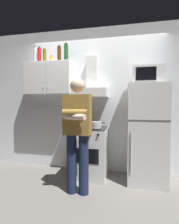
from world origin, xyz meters
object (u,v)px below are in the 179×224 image
object	(u,v)px
bottle_spice_jar	(52,59)
bottle_wine_green	(66,53)
upper_cabinet	(50,79)
bottle_vodka_clear	(35,55)
bottle_soda_red	(39,55)
person_standing	(77,131)
bottle_olive_oil	(45,56)
stove_oven	(90,152)
microwave	(147,75)
cooking_pot	(96,125)
refrigerator	(146,133)
bottle_rum_dark	(59,54)
range_hood	(91,86)

from	to	relation	value
bottle_spice_jar	bottle_wine_green	size ratio (longest dim) A/B	0.38
bottle_spice_jar	upper_cabinet	bearing A→B (deg)	168.41
bottle_vodka_clear	bottle_soda_red	xyz separation A→B (m)	(0.10, -0.03, -0.01)
person_standing	bottle_olive_oil	bearing A→B (deg)	139.18
upper_cabinet	bottle_wine_green	size ratio (longest dim) A/B	2.56
stove_oven	bottle_vodka_clear	distance (m)	2.08
microwave	cooking_pot	bearing A→B (deg)	-170.43
bottle_spice_jar	bottle_soda_red	size ratio (longest dim) A/B	0.44
stove_oven	bottle_soda_red	xyz separation A→B (m)	(-0.99, 0.10, 1.76)
refrigerator	bottle_vodka_clear	bearing A→B (deg)	176.43
bottle_olive_oil	refrigerator	bearing A→B (deg)	-3.89
stove_oven	person_standing	bearing A→B (deg)	-94.72
microwave	bottle_rum_dark	size ratio (longest dim) A/B	1.62
bottle_soda_red	stove_oven	bearing A→B (deg)	-5.82
upper_cabinet	refrigerator	world-z (taller)	upper_cabinet
cooking_pot	bottle_wine_green	bearing A→B (deg)	155.95
refrigerator	range_hood	bearing A→B (deg)	172.45
bottle_vodka_clear	bottle_olive_oil	distance (m)	0.19
bottle_olive_oil	bottle_spice_jar	bearing A→B (deg)	-4.14
stove_oven	microwave	distance (m)	1.62
bottle_olive_oil	bottle_soda_red	distance (m)	0.10
person_standing	bottle_wine_green	bearing A→B (deg)	119.46
stove_oven	bottle_vodka_clear	bearing A→B (deg)	173.30
microwave	bottle_soda_red	distance (m)	2.00
person_standing	bottle_olive_oil	size ratio (longest dim) A/B	6.12
microwave	person_standing	bearing A→B (deg)	-148.00
person_standing	bottle_rum_dark	size ratio (longest dim) A/B	5.52
bottle_rum_dark	bottle_soda_red	size ratio (longest dim) A/B	1.00
cooking_pot	bottle_soda_red	distance (m)	1.70
bottle_vodka_clear	bottle_olive_oil	size ratio (longest dim) A/B	1.20
microwave	person_standing	world-z (taller)	microwave
bottle_olive_oil	bottle_soda_red	xyz separation A→B (m)	(-0.09, -0.03, 0.01)
person_standing	cooking_pot	xyz separation A→B (m)	(0.18, 0.49, 0.03)
upper_cabinet	microwave	bearing A→B (deg)	-3.48
range_hood	bottle_olive_oil	bearing A→B (deg)	-179.98
cooking_pot	bottle_spice_jar	xyz separation A→B (m)	(-0.88, 0.24, 1.18)
stove_oven	bottle_vodka_clear	size ratio (longest dim) A/B	2.71
bottle_wine_green	cooking_pot	bearing A→B (deg)	-24.05
person_standing	cooking_pot	size ratio (longest dim) A/B	5.56
refrigerator	person_standing	distance (m)	1.17
microwave	bottle_rum_dark	bearing A→B (deg)	177.08
bottle_vodka_clear	bottle_spice_jar	size ratio (longest dim) A/B	2.44
person_standing	bottle_vodka_clear	distance (m)	1.82
bottle_spice_jar	microwave	bearing A→B (deg)	-3.25
upper_cabinet	bottle_spice_jar	xyz separation A→B (m)	(0.05, -0.01, 0.36)
cooking_pot	bottle_wine_green	distance (m)	1.45
refrigerator	cooking_pot	distance (m)	0.84
range_hood	bottle_spice_jar	size ratio (longest dim) A/B	5.68
bottle_wine_green	bottle_soda_red	bearing A→B (deg)	-174.30
refrigerator	bottle_olive_oil	distance (m)	2.31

